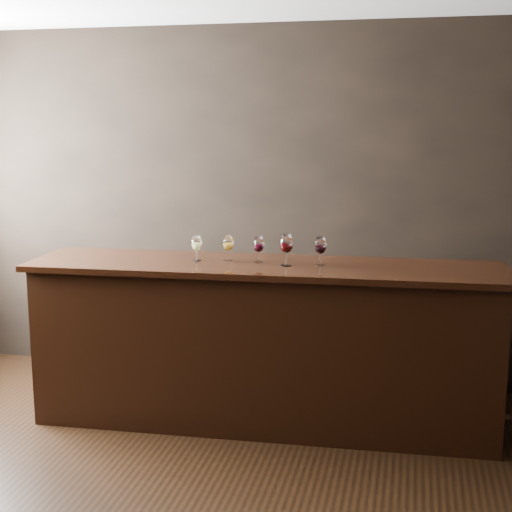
% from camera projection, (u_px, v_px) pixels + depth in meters
% --- Properties ---
extents(room_shell, '(5.02, 4.52, 2.81)m').
position_uv_depth(room_shell, '(84.00, 172.00, 3.62)').
color(room_shell, black).
rests_on(room_shell, ground).
extents(bar_counter, '(3.12, 0.80, 1.08)m').
position_uv_depth(bar_counter, '(264.00, 347.00, 4.88)').
color(bar_counter, black).
rests_on(bar_counter, ground).
extents(bar_top, '(3.23, 0.88, 0.04)m').
position_uv_depth(bar_top, '(264.00, 267.00, 4.78)').
color(bar_top, black).
rests_on(bar_top, bar_counter).
extents(back_bar_shelf, '(2.50, 0.40, 0.90)m').
position_uv_depth(back_bar_shelf, '(285.00, 331.00, 5.56)').
color(back_bar_shelf, black).
rests_on(back_bar_shelf, ground).
extents(glass_white, '(0.07, 0.07, 0.17)m').
position_uv_depth(glass_white, '(197.00, 244.00, 4.86)').
color(glass_white, white).
rests_on(glass_white, bar_top).
extents(glass_amber, '(0.07, 0.07, 0.17)m').
position_uv_depth(glass_amber, '(228.00, 244.00, 4.84)').
color(glass_amber, white).
rests_on(glass_amber, bar_top).
extents(glass_red_a, '(0.07, 0.07, 0.17)m').
position_uv_depth(glass_red_a, '(259.00, 245.00, 4.80)').
color(glass_red_a, white).
rests_on(glass_red_a, bar_top).
extents(glass_red_b, '(0.09, 0.09, 0.21)m').
position_uv_depth(glass_red_b, '(286.00, 245.00, 4.69)').
color(glass_red_b, white).
rests_on(glass_red_b, bar_top).
extents(glass_red_c, '(0.08, 0.08, 0.19)m').
position_uv_depth(glass_red_c, '(320.00, 246.00, 4.70)').
color(glass_red_c, white).
rests_on(glass_red_c, bar_top).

